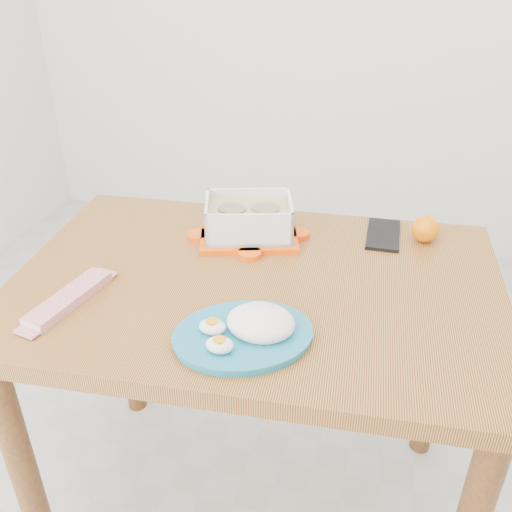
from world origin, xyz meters
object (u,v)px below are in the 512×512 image
(dining_table, at_px, (256,323))
(smartphone, at_px, (383,235))
(food_container, at_px, (249,220))
(orange_fruit, at_px, (425,229))
(rice_plate, at_px, (249,329))

(dining_table, distance_m, smartphone, 0.39)
(food_container, distance_m, smartphone, 0.33)
(dining_table, bearing_deg, orange_fruit, 34.04)
(orange_fruit, relative_size, rice_plate, 0.19)
(dining_table, xyz_separation_m, orange_fruit, (0.34, 0.28, 0.15))
(dining_table, relative_size, rice_plate, 3.19)
(food_container, bearing_deg, rice_plate, -91.15)
(food_container, xyz_separation_m, rice_plate, (0.12, -0.37, -0.03))
(rice_plate, bearing_deg, smartphone, 38.33)
(rice_plate, distance_m, smartphone, 0.51)
(smartphone, bearing_deg, dining_table, -134.58)
(dining_table, height_order, smartphone, smartphone)
(dining_table, height_order, food_container, food_container)
(food_container, xyz_separation_m, smartphone, (0.31, 0.10, -0.04))
(orange_fruit, xyz_separation_m, smartphone, (-0.10, -0.00, -0.03))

